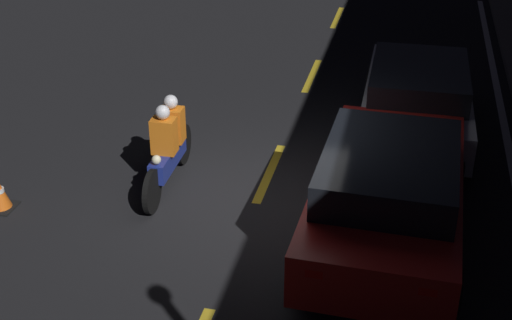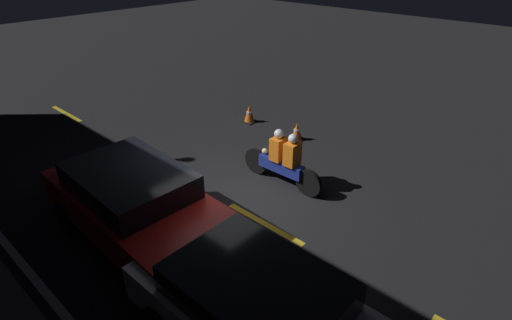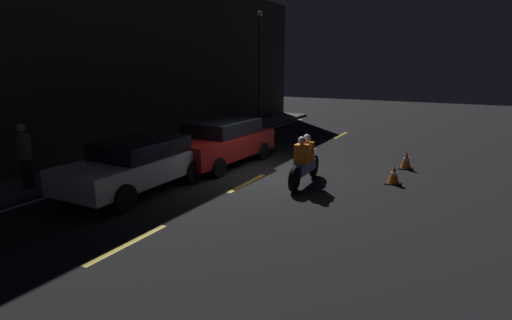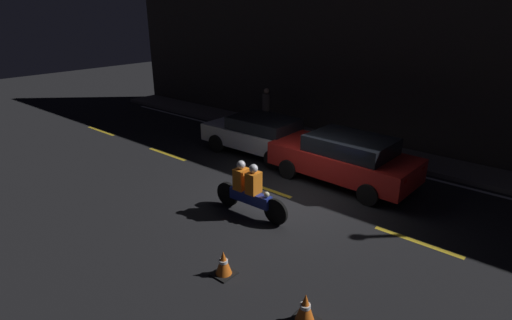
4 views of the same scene
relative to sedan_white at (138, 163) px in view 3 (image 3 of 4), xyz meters
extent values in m
plane|color=black|center=(2.95, -2.22, -0.75)|extent=(56.00, 56.00, 0.00)
cube|color=#605B56|center=(2.95, 2.72, -0.68)|extent=(28.00, 1.66, 0.14)
cube|color=#2D2826|center=(2.95, 3.70, 2.71)|extent=(28.00, 0.30, 6.91)
cube|color=gold|center=(-2.55, -2.22, -0.74)|extent=(2.00, 0.14, 0.01)
cube|color=gold|center=(1.95, -2.22, -0.74)|extent=(2.00, 0.14, 0.01)
cube|color=gold|center=(6.45, -2.22, -0.74)|extent=(2.00, 0.14, 0.01)
cube|color=gold|center=(10.95, -2.22, -0.74)|extent=(2.00, 0.14, 0.01)
cube|color=silver|center=(2.95, 1.64, -0.74)|extent=(25.20, 0.14, 0.01)
cube|color=silver|center=(-0.05, 0.00, -0.11)|extent=(4.19, 1.82, 0.61)
cube|color=black|center=(0.16, 0.00, 0.41)|extent=(2.31, 1.62, 0.43)
cube|color=red|center=(2.01, -0.56, 0.04)|extent=(0.06, 0.20, 0.10)
cube|color=red|center=(2.00, 0.60, 0.04)|extent=(0.06, 0.20, 0.10)
cylinder|color=black|center=(-1.34, -0.88, -0.42)|extent=(0.66, 0.19, 0.65)
cylinder|color=black|center=(-1.35, 0.86, -0.42)|extent=(0.66, 0.19, 0.65)
cylinder|color=black|center=(1.25, -0.86, -0.42)|extent=(0.66, 0.19, 0.65)
cylinder|color=black|center=(1.23, 0.88, -0.42)|extent=(0.66, 0.19, 0.65)
cube|color=red|center=(3.45, -0.29, -0.10)|extent=(4.40, 2.03, 0.69)
cube|color=black|center=(3.66, -0.30, 0.48)|extent=(2.44, 1.77, 0.46)
cube|color=red|center=(5.56, -0.97, 0.08)|extent=(0.07, 0.20, 0.10)
cube|color=red|center=(5.61, 0.25, 0.08)|extent=(0.07, 0.20, 0.10)
cylinder|color=black|center=(2.07, -1.16, -0.44)|extent=(0.61, 0.20, 0.61)
cylinder|color=black|center=(2.14, 0.68, -0.44)|extent=(0.61, 0.20, 0.61)
cylinder|color=black|center=(4.76, -1.25, -0.44)|extent=(0.61, 0.20, 0.61)
cylinder|color=black|center=(4.82, 0.58, -0.44)|extent=(0.61, 0.20, 0.61)
cylinder|color=black|center=(3.49, -3.65, -0.41)|extent=(0.67, 0.10, 0.67)
cylinder|color=black|center=(1.91, -3.69, -0.41)|extent=(0.67, 0.12, 0.67)
cube|color=navy|center=(2.70, -3.67, -0.26)|extent=(1.21, 0.27, 0.30)
sphere|color=#F2EABF|center=(3.21, -3.66, -0.03)|extent=(0.14, 0.14, 0.14)
cube|color=orange|center=(2.80, -3.67, 0.16)|extent=(0.29, 0.37, 0.55)
sphere|color=silver|center=(2.80, -3.67, 0.55)|extent=(0.22, 0.22, 0.22)
cube|color=orange|center=(2.40, -3.68, 0.16)|extent=(0.29, 0.37, 0.55)
sphere|color=silver|center=(2.40, -3.68, 0.55)|extent=(0.22, 0.22, 0.22)
cube|color=black|center=(3.91, -5.89, -0.73)|extent=(0.42, 0.42, 0.03)
cone|color=orange|center=(3.91, -5.89, -0.47)|extent=(0.33, 0.33, 0.50)
cylinder|color=white|center=(3.91, -5.89, -0.44)|extent=(0.18, 0.18, 0.06)
cube|color=black|center=(5.85, -5.93, -0.73)|extent=(0.43, 0.43, 0.03)
cone|color=orange|center=(5.85, -5.93, -0.45)|extent=(0.33, 0.33, 0.54)
cylinder|color=white|center=(5.85, -5.93, -0.42)|extent=(0.18, 0.18, 0.06)
cylinder|color=black|center=(-1.58, 2.32, -0.21)|extent=(0.28, 0.28, 0.79)
cylinder|color=#594C47|center=(-1.58, 2.32, 0.53)|extent=(0.34, 0.34, 0.70)
sphere|color=tan|center=(-1.58, 2.32, 0.99)|extent=(0.23, 0.23, 0.23)
cylinder|color=#333338|center=(10.16, 1.74, 2.00)|extent=(0.14, 0.14, 5.50)
sphere|color=#F9D88C|center=(10.16, 1.74, 4.87)|extent=(0.28, 0.28, 0.28)
camera|label=1|loc=(11.88, -0.20, 4.80)|focal=50.00mm
camera|label=2|loc=(-2.39, 2.82, 4.39)|focal=28.00mm
camera|label=3|loc=(-7.49, -7.66, 2.55)|focal=28.00mm
camera|label=4|loc=(8.65, -10.53, 4.22)|focal=28.00mm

